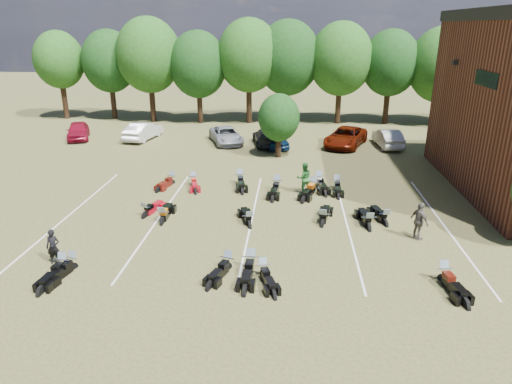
# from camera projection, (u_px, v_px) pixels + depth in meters

# --- Properties ---
(ground) EXTENTS (160.00, 160.00, 0.00)m
(ground) POSITION_uv_depth(u_px,v_px,m) (310.00, 247.00, 21.30)
(ground) COLOR brown
(ground) RESTS_ON ground
(car_0) EXTENTS (3.29, 4.83, 1.53)m
(car_0) POSITION_uv_depth(u_px,v_px,m) (78.00, 131.00, 41.30)
(car_0) COLOR maroon
(car_0) RESTS_ON ground
(car_1) EXTENTS (2.49, 4.99, 1.57)m
(car_1) POSITION_uv_depth(u_px,v_px,m) (143.00, 131.00, 41.08)
(car_1) COLOR #B5B4B9
(car_1) RESTS_ON ground
(car_2) EXTENTS (3.88, 5.46, 1.38)m
(car_2) POSITION_uv_depth(u_px,v_px,m) (226.00, 135.00, 39.83)
(car_2) COLOR gray
(car_2) RESTS_ON ground
(car_3) EXTENTS (2.85, 5.14, 1.41)m
(car_3) POSITION_uv_depth(u_px,v_px,m) (266.00, 137.00, 39.21)
(car_3) COLOR black
(car_3) RESTS_ON ground
(car_4) EXTENTS (2.68, 4.56, 1.46)m
(car_4) POSITION_uv_depth(u_px,v_px,m) (276.00, 138.00, 38.62)
(car_4) COLOR navy
(car_4) RESTS_ON ground
(car_5) EXTENTS (2.01, 4.77, 1.53)m
(car_5) POSITION_uv_depth(u_px,v_px,m) (388.00, 138.00, 38.58)
(car_5) COLOR #B5B6B1
(car_5) RESTS_ON ground
(car_6) EXTENTS (4.55, 6.31, 1.60)m
(car_6) POSITION_uv_depth(u_px,v_px,m) (346.00, 137.00, 38.82)
(car_6) COLOR #621505
(car_6) RESTS_ON ground
(car_7) EXTENTS (2.41, 5.10, 1.44)m
(car_7) POSITION_uv_depth(u_px,v_px,m) (478.00, 138.00, 38.90)
(car_7) COLOR #36363B
(car_7) RESTS_ON ground
(person_black) EXTENTS (0.61, 0.43, 1.58)m
(person_black) POSITION_uv_depth(u_px,v_px,m) (53.00, 247.00, 19.58)
(person_black) COLOR black
(person_black) RESTS_ON ground
(person_green) EXTENTS (1.09, 0.94, 1.94)m
(person_green) POSITION_uv_depth(u_px,v_px,m) (304.00, 178.00, 27.85)
(person_green) COLOR #256327
(person_green) RESTS_ON ground
(person_grey) EXTENTS (0.93, 1.18, 1.87)m
(person_grey) POSITION_uv_depth(u_px,v_px,m) (419.00, 221.00, 21.79)
(person_grey) COLOR #534D47
(person_grey) RESTS_ON ground
(motorcycle_0) EXTENTS (1.08, 2.16, 1.15)m
(motorcycle_0) POSITION_uv_depth(u_px,v_px,m) (73.00, 270.00, 19.34)
(motorcycle_0) COLOR black
(motorcycle_0) RESTS_ON ground
(motorcycle_1) EXTENTS (0.83, 2.26, 1.24)m
(motorcycle_1) POSITION_uv_depth(u_px,v_px,m) (63.00, 273.00, 19.10)
(motorcycle_1) COLOR black
(motorcycle_1) RESTS_ON ground
(motorcycle_2) EXTENTS (0.87, 2.45, 1.35)m
(motorcycle_2) POSITION_uv_depth(u_px,v_px,m) (251.00, 271.00, 19.27)
(motorcycle_2) COLOR black
(motorcycle_2) RESTS_ON ground
(motorcycle_3) EXTENTS (1.35, 2.27, 1.20)m
(motorcycle_3) POSITION_uv_depth(u_px,v_px,m) (228.00, 270.00, 19.30)
(motorcycle_3) COLOR black
(motorcycle_3) RESTS_ON ground
(motorcycle_4) EXTENTS (1.30, 2.20, 1.17)m
(motorcycle_4) POSITION_uv_depth(u_px,v_px,m) (263.00, 277.00, 18.76)
(motorcycle_4) COLOR black
(motorcycle_4) RESTS_ON ground
(motorcycle_5) EXTENTS (1.15, 2.43, 1.30)m
(motorcycle_5) POSITION_uv_depth(u_px,v_px,m) (443.00, 282.00, 18.38)
(motorcycle_5) COLOR black
(motorcycle_5) RESTS_ON ground
(motorcycle_7) EXTENTS (1.35, 2.28, 1.21)m
(motorcycle_7) POSITION_uv_depth(u_px,v_px,m) (146.00, 217.00, 24.65)
(motorcycle_7) COLOR #9E0B18
(motorcycle_7) RESTS_ON ground
(motorcycle_8) EXTENTS (0.80, 2.42, 1.34)m
(motorcycle_8) POSITION_uv_depth(u_px,v_px,m) (163.00, 223.00, 23.86)
(motorcycle_8) COLOR black
(motorcycle_8) RESTS_ON ground
(motorcycle_9) EXTENTS (1.34, 2.38, 1.26)m
(motorcycle_9) POSITION_uv_depth(u_px,v_px,m) (249.00, 227.00, 23.46)
(motorcycle_9) COLOR black
(motorcycle_9) RESTS_ON ground
(motorcycle_11) EXTENTS (1.20, 2.50, 1.34)m
(motorcycle_11) POSITION_uv_depth(u_px,v_px,m) (323.00, 225.00, 23.61)
(motorcycle_11) COLOR black
(motorcycle_11) RESTS_ON ground
(motorcycle_12) EXTENTS (1.27, 2.42, 1.29)m
(motorcycle_12) POSITION_uv_depth(u_px,v_px,m) (385.00, 225.00, 23.67)
(motorcycle_12) COLOR black
(motorcycle_12) RESTS_ON ground
(motorcycle_13) EXTENTS (1.02, 2.50, 1.35)m
(motorcycle_13) POSITION_uv_depth(u_px,v_px,m) (368.00, 229.00, 23.16)
(motorcycle_13) COLOR black
(motorcycle_13) RESTS_ON ground
(motorcycle_14) EXTENTS (1.30, 2.24, 1.19)m
(motorcycle_14) POSITION_uv_depth(u_px,v_px,m) (172.00, 184.00, 29.71)
(motorcycle_14) COLOR #4B0F0A
(motorcycle_14) RESTS_ON ground
(motorcycle_15) EXTENTS (1.29, 2.33, 1.24)m
(motorcycle_15) POSITION_uv_depth(u_px,v_px,m) (194.00, 185.00, 29.56)
(motorcycle_15) COLOR maroon
(motorcycle_15) RESTS_ON ground
(motorcycle_16) EXTENTS (1.23, 2.56, 1.37)m
(motorcycle_16) POSITION_uv_depth(u_px,v_px,m) (240.00, 184.00, 29.74)
(motorcycle_16) COLOR black
(motorcycle_16) RESTS_ON ground
(motorcycle_17) EXTENTS (1.59, 2.64, 1.40)m
(motorcycle_17) POSITION_uv_depth(u_px,v_px,m) (313.00, 192.00, 28.27)
(motorcycle_17) COLOR black
(motorcycle_17) RESTS_ON ground
(motorcycle_18) EXTENTS (1.04, 2.59, 1.41)m
(motorcycle_18) POSITION_uv_depth(u_px,v_px,m) (277.00, 191.00, 28.53)
(motorcycle_18) COLOR black
(motorcycle_18) RESTS_ON ground
(motorcycle_19) EXTENTS (1.17, 2.57, 1.38)m
(motorcycle_19) POSITION_uv_depth(u_px,v_px,m) (319.00, 186.00, 29.36)
(motorcycle_19) COLOR black
(motorcycle_19) RESTS_ON ground
(motorcycle_20) EXTENTS (0.77, 2.28, 1.26)m
(motorcycle_20) POSITION_uv_depth(u_px,v_px,m) (337.00, 189.00, 28.84)
(motorcycle_20) COLOR black
(motorcycle_20) RESTS_ON ground
(tree_line) EXTENTS (56.00, 6.00, 9.79)m
(tree_line) POSITION_uv_depth(u_px,v_px,m) (293.00, 61.00, 46.35)
(tree_line) COLOR black
(tree_line) RESTS_ON ground
(young_tree_midfield) EXTENTS (3.20, 3.20, 4.70)m
(young_tree_midfield) POSITION_uv_depth(u_px,v_px,m) (279.00, 118.00, 34.89)
(young_tree_midfield) COLOR black
(young_tree_midfield) RESTS_ON ground
(parking_lines) EXTENTS (20.10, 14.00, 0.01)m
(parking_lines) POSITION_uv_depth(u_px,v_px,m) (252.00, 219.00, 24.33)
(parking_lines) COLOR silver
(parking_lines) RESTS_ON ground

